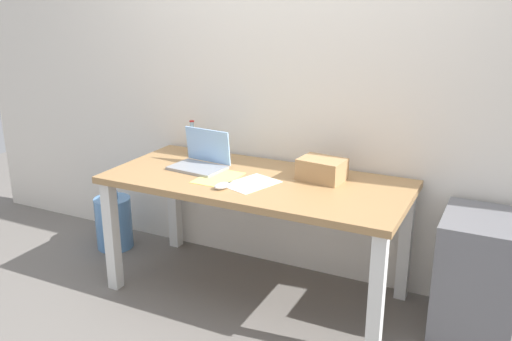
{
  "coord_description": "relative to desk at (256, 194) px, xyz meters",
  "views": [
    {
      "loc": [
        1.33,
        -2.7,
        1.77
      ],
      "look_at": [
        0.0,
        0.0,
        0.79
      ],
      "focal_mm": 38.49,
      "sensor_mm": 36.0,
      "label": 1
    }
  ],
  "objects": [
    {
      "name": "cardboard_box",
      "position": [
        0.35,
        0.15,
        0.16
      ],
      "size": [
        0.27,
        0.21,
        0.13
      ],
      "primitive_type": "cube",
      "rotation": [
        0.0,
        0.0,
        -0.11
      ],
      "color": "tan",
      "rests_on": "desk"
    },
    {
      "name": "desk",
      "position": [
        0.0,
        0.0,
        0.0
      ],
      "size": [
        1.76,
        0.79,
        0.74
      ],
      "color": "#A37A4C",
      "rests_on": "ground"
    },
    {
      "name": "ground_plane",
      "position": [
        0.0,
        0.0,
        -0.65
      ],
      "size": [
        8.0,
        8.0,
        0.0
      ],
      "primitive_type": "plane",
      "color": "slate"
    },
    {
      "name": "paper_sheet_center",
      "position": [
        0.01,
        -0.09,
        0.1
      ],
      "size": [
        0.29,
        0.35,
        0.0
      ],
      "primitive_type": "cube",
      "rotation": [
        0.0,
        0.0,
        -0.33
      ],
      "color": "white",
      "rests_on": "desk"
    },
    {
      "name": "paper_yellow_folder",
      "position": [
        -0.2,
        -0.09,
        0.1
      ],
      "size": [
        0.21,
        0.3,
        0.0
      ],
      "primitive_type": "cube",
      "rotation": [
        0.0,
        0.0,
        -0.0
      ],
      "color": "#F4E06B",
      "rests_on": "desk"
    },
    {
      "name": "beer_bottle",
      "position": [
        -0.6,
        0.26,
        0.18
      ],
      "size": [
        0.07,
        0.07,
        0.23
      ],
      "color": "#99B7C1",
      "rests_on": "desk"
    },
    {
      "name": "laptop_left",
      "position": [
        -0.39,
        0.04,
        0.14
      ],
      "size": [
        0.34,
        0.27,
        0.23
      ],
      "color": "gray",
      "rests_on": "desk"
    },
    {
      "name": "computer_mouse",
      "position": [
        -0.09,
        -0.24,
        0.11
      ],
      "size": [
        0.09,
        0.12,
        0.03
      ],
      "primitive_type": "ellipsoid",
      "rotation": [
        0.0,
        0.0,
        -0.39
      ],
      "color": "silver",
      "rests_on": "desk"
    },
    {
      "name": "water_cooler_jug",
      "position": [
        -1.2,
        0.12,
        -0.46
      ],
      "size": [
        0.26,
        0.26,
        0.43
      ],
      "color": "#598CC6",
      "rests_on": "ground"
    },
    {
      "name": "back_wall",
      "position": [
        0.0,
        0.46,
        0.65
      ],
      "size": [
        5.2,
        0.08,
        2.6
      ],
      "primitive_type": "cube",
      "color": "silver",
      "rests_on": "ground"
    },
    {
      "name": "filing_cabinet",
      "position": [
        1.24,
        0.15,
        -0.31
      ],
      "size": [
        0.4,
        0.48,
        0.67
      ],
      "primitive_type": "cube",
      "color": "slate",
      "rests_on": "ground"
    }
  ]
}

